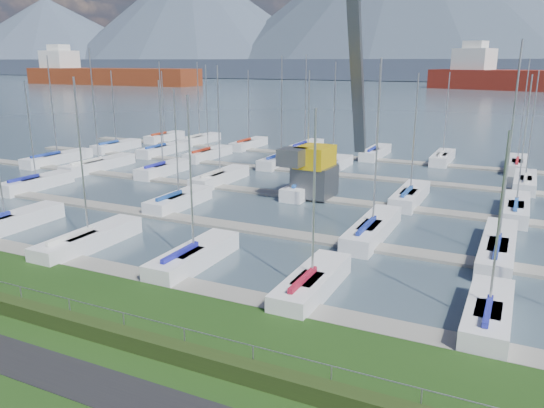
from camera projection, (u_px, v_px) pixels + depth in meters
The scene contains 10 objects.
path at pixel (91, 384), 18.93m from camera, with size 160.00×2.00×0.04m, color black.
water at pixel (501, 86), 247.83m from camera, with size 800.00×540.00×0.20m, color #415360.
hedge at pixel (137, 341), 21.10m from camera, with size 80.00×0.70×0.70m, color #253513.
fence at pixel (143, 318), 21.23m from camera, with size 0.04×0.04×80.00m, color gray.
foothill at pixel (509, 70), 307.04m from camera, with size 900.00×80.00×12.00m, color #3D4659.
mountains at pixel (533, 6), 358.24m from camera, with size 1190.00×360.00×115.00m.
docks at pixel (345, 202), 44.22m from camera, with size 90.00×41.60×0.25m.
crane at pixel (326, 131), 45.18m from camera, with size 5.26×13.27×22.35m.
cargo_ship_west at pixel (104, 76), 261.12m from camera, with size 93.84×19.42×21.50m.
sailboat_fleet at pixel (335, 129), 46.53m from camera, with size 74.61×50.10×12.95m.
Camera 1 is at (13.04, -15.14, 11.17)m, focal length 35.00 mm.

